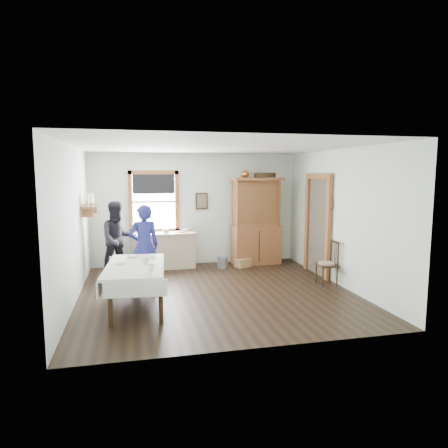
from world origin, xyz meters
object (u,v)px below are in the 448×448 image
at_px(dining_table, 135,286).
at_px(figure_dark, 118,242).
at_px(spindle_chair, 327,263).
at_px(pail, 223,263).
at_px(wicker_basket, 243,263).
at_px(china_hutch, 256,221).
at_px(work_counter, 164,250).
at_px(woman_blue, 144,249).

height_order(dining_table, figure_dark, figure_dark).
bearing_deg(dining_table, spindle_chair, 8.55).
xyz_separation_m(pail, figure_dark, (-2.36, -0.20, 0.62)).
bearing_deg(pail, dining_table, -130.23).
bearing_deg(wicker_basket, spindle_chair, -56.00).
bearing_deg(spindle_chair, china_hutch, 112.33).
bearing_deg(wicker_basket, china_hutch, 35.58).
distance_m(work_counter, spindle_chair, 3.76).
bearing_deg(china_hutch, work_counter, 176.07).
relative_size(china_hutch, figure_dark, 1.41).
bearing_deg(wicker_basket, figure_dark, -175.95).
bearing_deg(figure_dark, work_counter, 11.54).
height_order(spindle_chair, figure_dark, figure_dark).
bearing_deg(figure_dark, dining_table, -97.55).
height_order(china_hutch, woman_blue, china_hutch).
bearing_deg(dining_table, wicker_basket, 43.58).
bearing_deg(china_hutch, pail, -164.74).
bearing_deg(work_counter, woman_blue, -109.53).
relative_size(dining_table, wicker_basket, 5.29).
xyz_separation_m(work_counter, dining_table, (-0.68, -2.72, -0.06)).
height_order(work_counter, china_hutch, china_hutch).
xyz_separation_m(china_hutch, wicker_basket, (-0.42, -0.30, -0.96)).
xyz_separation_m(china_hutch, pail, (-0.91, -0.30, -0.93)).
relative_size(china_hutch, woman_blue, 1.41).
relative_size(pail, figure_dark, 0.18).
distance_m(work_counter, pail, 1.41).
bearing_deg(work_counter, wicker_basket, -11.45).
distance_m(wicker_basket, woman_blue, 2.68).
bearing_deg(spindle_chair, dining_table, -170.09).
xyz_separation_m(work_counter, figure_dark, (-1.01, -0.53, 0.33)).
height_order(spindle_chair, wicker_basket, spindle_chair).
relative_size(work_counter, woman_blue, 0.98).
distance_m(pail, wicker_basket, 0.49).
bearing_deg(pail, woman_blue, -147.97).
relative_size(china_hutch, wicker_basket, 6.19).
height_order(china_hutch, spindle_chair, china_hutch).
relative_size(work_counter, dining_table, 0.81).
bearing_deg(china_hutch, spindle_chair, -72.12).
bearing_deg(wicker_basket, woman_blue, -153.69).
relative_size(work_counter, pail, 5.52).
distance_m(dining_table, woman_blue, 1.31).
bearing_deg(figure_dark, woman_blue, -77.52).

